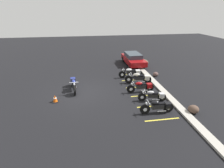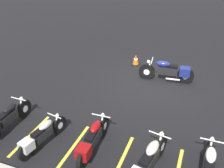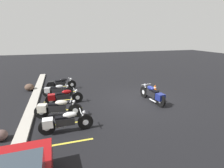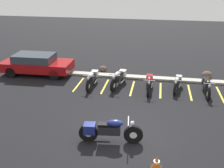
% 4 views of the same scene
% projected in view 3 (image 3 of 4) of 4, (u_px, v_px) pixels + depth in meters
% --- Properties ---
extents(ground, '(60.00, 60.00, 0.00)m').
position_uv_depth(ground, '(139.00, 99.00, 10.89)').
color(ground, black).
extents(motorcycle_navy_featured, '(2.37, 0.70, 0.93)m').
position_uv_depth(motorcycle_navy_featured, '(153.00, 94.00, 10.31)').
color(motorcycle_navy_featured, black).
rests_on(motorcycle_navy_featured, ground).
extents(parked_bike_0, '(0.62, 2.20, 0.86)m').
position_uv_depth(parked_bike_0, '(64.00, 122.00, 7.12)').
color(parked_bike_0, black).
rests_on(parked_bike_0, ground).
extents(parked_bike_1, '(0.79, 2.25, 0.89)m').
position_uv_depth(parked_bike_1, '(56.00, 108.00, 8.39)').
color(parked_bike_1, black).
rests_on(parked_bike_1, ground).
extents(parked_bike_2, '(0.60, 2.13, 0.84)m').
position_uv_depth(parked_bike_2, '(62.00, 97.00, 10.06)').
color(parked_bike_2, black).
rests_on(parked_bike_2, ground).
extents(parked_bike_3, '(0.68, 1.93, 0.77)m').
position_uv_depth(parked_bike_3, '(56.00, 90.00, 11.35)').
color(parked_bike_3, black).
rests_on(parked_bike_3, ground).
extents(parked_bike_4, '(0.59, 2.12, 0.83)m').
position_uv_depth(parked_bike_4, '(60.00, 84.00, 12.77)').
color(parked_bike_4, black).
rests_on(parked_bike_4, ground).
extents(concrete_curb, '(18.00, 0.50, 0.12)m').
position_uv_depth(concrete_curb, '(30.00, 111.00, 9.11)').
color(concrete_curb, '#A8A399').
rests_on(concrete_curb, ground).
extents(landscape_rock_1, '(0.58, 0.58, 0.41)m').
position_uv_depth(landscape_rock_1, '(1.00, 135.00, 6.63)').
color(landscape_rock_1, brown).
rests_on(landscape_rock_1, ground).
extents(landscape_rock_2, '(0.87, 0.88, 0.50)m').
position_uv_depth(landscape_rock_2, '(29.00, 87.00, 12.55)').
color(landscape_rock_2, brown).
rests_on(landscape_rock_2, ground).
extents(traffic_cone, '(0.40, 0.40, 0.51)m').
position_uv_depth(traffic_cone, '(155.00, 88.00, 12.40)').
color(traffic_cone, black).
rests_on(traffic_cone, ground).
extents(stall_line_0, '(0.10, 2.10, 0.00)m').
position_uv_depth(stall_line_0, '(65.00, 143.00, 6.48)').
color(stall_line_0, gold).
rests_on(stall_line_0, ground).
extents(stall_line_1, '(0.10, 2.10, 0.00)m').
position_uv_depth(stall_line_1, '(64.00, 124.00, 7.90)').
color(stall_line_1, gold).
rests_on(stall_line_1, ground).
extents(stall_line_2, '(0.10, 2.10, 0.00)m').
position_uv_depth(stall_line_2, '(63.00, 110.00, 9.32)').
color(stall_line_2, gold).
rests_on(stall_line_2, ground).
extents(stall_line_3, '(0.10, 2.10, 0.00)m').
position_uv_depth(stall_line_3, '(62.00, 100.00, 10.74)').
color(stall_line_3, gold).
rests_on(stall_line_3, ground).
extents(stall_line_4, '(0.10, 2.10, 0.00)m').
position_uv_depth(stall_line_4, '(61.00, 93.00, 12.16)').
color(stall_line_4, gold).
rests_on(stall_line_4, ground).
extents(stall_line_5, '(0.10, 2.10, 0.00)m').
position_uv_depth(stall_line_5, '(61.00, 87.00, 13.58)').
color(stall_line_5, gold).
rests_on(stall_line_5, ground).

